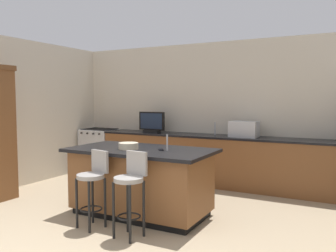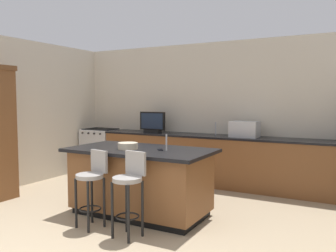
{
  "view_description": "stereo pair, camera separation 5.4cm",
  "coord_description": "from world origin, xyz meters",
  "px_view_note": "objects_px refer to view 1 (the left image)",
  "views": [
    {
      "loc": [
        2.27,
        -1.92,
        1.6
      ],
      "look_at": [
        -0.34,
        3.01,
        1.17
      ],
      "focal_mm": 37.56,
      "sensor_mm": 36.0,
      "label": 1
    },
    {
      "loc": [
        2.31,
        -1.89,
        1.6
      ],
      "look_at": [
        -0.34,
        3.01,
        1.17
      ],
      "focal_mm": 37.56,
      "sensor_mm": 36.0,
      "label": 2
    }
  ],
  "objects_px": {
    "range_oven": "(100,150)",
    "fruit_bowl": "(128,146)",
    "kitchen_island": "(141,181)",
    "microwave": "(244,129)",
    "tv_monitor": "(152,123)",
    "bar_stool_left": "(93,182)",
    "bar_stool_right": "(130,186)",
    "cell_phone": "(161,150)"
  },
  "relations": [
    {
      "from": "bar_stool_right",
      "to": "microwave",
      "type": "bearing_deg",
      "value": 85.53
    },
    {
      "from": "kitchen_island",
      "to": "microwave",
      "type": "distance_m",
      "value": 2.32
    },
    {
      "from": "range_oven",
      "to": "fruit_bowl",
      "type": "xyz_separation_m",
      "value": [
        2.26,
        -2.19,
        0.49
      ]
    },
    {
      "from": "cell_phone",
      "to": "microwave",
      "type": "bearing_deg",
      "value": 40.78
    },
    {
      "from": "range_oven",
      "to": "cell_phone",
      "type": "distance_m",
      "value": 3.41
    },
    {
      "from": "kitchen_island",
      "to": "bar_stool_right",
      "type": "distance_m",
      "value": 0.8
    },
    {
      "from": "bar_stool_left",
      "to": "bar_stool_right",
      "type": "distance_m",
      "value": 0.59
    },
    {
      "from": "tv_monitor",
      "to": "microwave",
      "type": "bearing_deg",
      "value": 1.59
    },
    {
      "from": "tv_monitor",
      "to": "bar_stool_left",
      "type": "height_order",
      "value": "tv_monitor"
    },
    {
      "from": "fruit_bowl",
      "to": "cell_phone",
      "type": "relative_size",
      "value": 1.79
    },
    {
      "from": "tv_monitor",
      "to": "fruit_bowl",
      "type": "bearing_deg",
      "value": -67.32
    },
    {
      "from": "microwave",
      "to": "cell_phone",
      "type": "xyz_separation_m",
      "value": [
        -0.55,
        -2.05,
        -0.14
      ]
    },
    {
      "from": "bar_stool_left",
      "to": "fruit_bowl",
      "type": "bearing_deg",
      "value": 86.69
    },
    {
      "from": "microwave",
      "to": "tv_monitor",
      "type": "relative_size",
      "value": 0.86
    },
    {
      "from": "range_oven",
      "to": "tv_monitor",
      "type": "bearing_deg",
      "value": -2.12
    },
    {
      "from": "bar_stool_left",
      "to": "fruit_bowl",
      "type": "distance_m",
      "value": 0.71
    },
    {
      "from": "microwave",
      "to": "bar_stool_left",
      "type": "relative_size",
      "value": 0.5
    },
    {
      "from": "range_oven",
      "to": "bar_stool_right",
      "type": "distance_m",
      "value": 3.88
    },
    {
      "from": "fruit_bowl",
      "to": "cell_phone",
      "type": "bearing_deg",
      "value": 17.25
    },
    {
      "from": "bar_stool_right",
      "to": "cell_phone",
      "type": "bearing_deg",
      "value": 97.22
    },
    {
      "from": "bar_stool_right",
      "to": "kitchen_island",
      "type": "bearing_deg",
      "value": 120.08
    },
    {
      "from": "range_oven",
      "to": "tv_monitor",
      "type": "distance_m",
      "value": 1.51
    },
    {
      "from": "microwave",
      "to": "cell_phone",
      "type": "relative_size",
      "value": 3.2
    },
    {
      "from": "tv_monitor",
      "to": "cell_phone",
      "type": "xyz_separation_m",
      "value": [
        1.32,
        -2.0,
        -0.19
      ]
    },
    {
      "from": "microwave",
      "to": "bar_stool_right",
      "type": "bearing_deg",
      "value": -100.92
    },
    {
      "from": "kitchen_island",
      "to": "microwave",
      "type": "height_order",
      "value": "microwave"
    },
    {
      "from": "microwave",
      "to": "fruit_bowl",
      "type": "height_order",
      "value": "microwave"
    },
    {
      "from": "bar_stool_left",
      "to": "fruit_bowl",
      "type": "relative_size",
      "value": 3.56
    },
    {
      "from": "microwave",
      "to": "tv_monitor",
      "type": "distance_m",
      "value": 1.87
    },
    {
      "from": "bar_stool_right",
      "to": "cell_phone",
      "type": "xyz_separation_m",
      "value": [
        -0.01,
        0.74,
        0.33
      ]
    },
    {
      "from": "range_oven",
      "to": "fruit_bowl",
      "type": "bearing_deg",
      "value": -44.04
    },
    {
      "from": "microwave",
      "to": "cell_phone",
      "type": "bearing_deg",
      "value": -104.96
    },
    {
      "from": "kitchen_island",
      "to": "range_oven",
      "type": "bearing_deg",
      "value": 139.04
    },
    {
      "from": "microwave",
      "to": "bar_stool_right",
      "type": "relative_size",
      "value": 0.49
    },
    {
      "from": "microwave",
      "to": "fruit_bowl",
      "type": "bearing_deg",
      "value": -114.08
    },
    {
      "from": "kitchen_island",
      "to": "bar_stool_left",
      "type": "distance_m",
      "value": 0.74
    },
    {
      "from": "bar_stool_left",
      "to": "fruit_bowl",
      "type": "xyz_separation_m",
      "value": [
        0.15,
        0.57,
        0.39
      ]
    },
    {
      "from": "tv_monitor",
      "to": "bar_stool_left",
      "type": "xyz_separation_m",
      "value": [
        0.74,
        -2.7,
        -0.55
      ]
    },
    {
      "from": "kitchen_island",
      "to": "cell_phone",
      "type": "distance_m",
      "value": 0.55
    },
    {
      "from": "tv_monitor",
      "to": "fruit_bowl",
      "type": "relative_size",
      "value": 2.09
    },
    {
      "from": "fruit_bowl",
      "to": "kitchen_island",
      "type": "bearing_deg",
      "value": 44.34
    },
    {
      "from": "tv_monitor",
      "to": "fruit_bowl",
      "type": "height_order",
      "value": "tv_monitor"
    }
  ]
}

